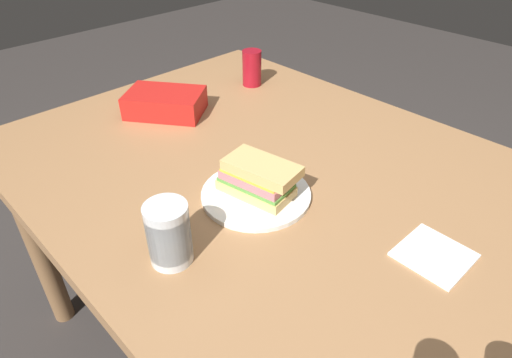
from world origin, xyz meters
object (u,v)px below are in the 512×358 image
object	(u,v)px
paper_plate	(256,194)
plastic_cup_stack	(169,234)
dining_table	(281,201)
soda_can_red	(252,68)
sandwich	(258,178)
chip_bag	(165,103)

from	to	relation	value
paper_plate	plastic_cup_stack	size ratio (longest dim) A/B	1.96
dining_table	soda_can_red	xyz separation A→B (m)	(-0.45, 0.33, 0.15)
sandwich	soda_can_red	size ratio (longest dim) A/B	1.59
paper_plate	sandwich	xyz separation A→B (m)	(0.00, 0.00, 0.05)
dining_table	paper_plate	xyz separation A→B (m)	(0.02, -0.11, 0.10)
dining_table	soda_can_red	world-z (taller)	soda_can_red
dining_table	chip_bag	xyz separation A→B (m)	(-0.48, -0.02, 0.13)
plastic_cup_stack	chip_bag	bearing A→B (deg)	146.38
sandwich	soda_can_red	distance (m)	0.65
sandwich	dining_table	bearing A→B (deg)	103.37
chip_bag	dining_table	bearing A→B (deg)	145.71
sandwich	plastic_cup_stack	bearing A→B (deg)	-84.33
paper_plate	plastic_cup_stack	world-z (taller)	plastic_cup_stack
chip_bag	plastic_cup_stack	bearing A→B (deg)	110.06
paper_plate	plastic_cup_stack	bearing A→B (deg)	-83.54
dining_table	sandwich	size ratio (longest dim) A/B	7.82
plastic_cup_stack	sandwich	bearing A→B (deg)	95.67
paper_plate	soda_can_red	size ratio (longest dim) A/B	2.10
soda_can_red	plastic_cup_stack	xyz separation A→B (m)	(0.51, -0.70, 0.00)
sandwich	chip_bag	size ratio (longest dim) A/B	0.84
dining_table	sandwich	xyz separation A→B (m)	(0.03, -0.11, 0.14)
dining_table	plastic_cup_stack	bearing A→B (deg)	-81.99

